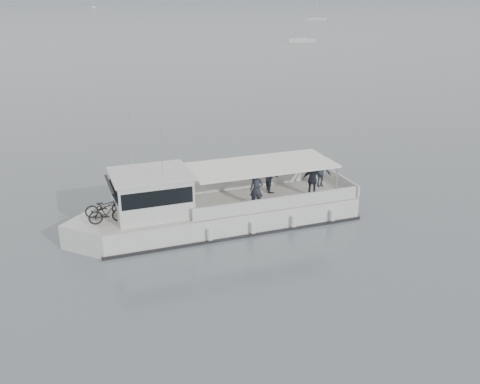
{
  "coord_description": "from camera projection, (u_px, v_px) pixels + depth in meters",
  "views": [
    {
      "loc": [
        0.69,
        -24.5,
        10.37
      ],
      "look_at": [
        2.77,
        -1.63,
        1.6
      ],
      "focal_mm": 40.0,
      "sensor_mm": 36.0,
      "label": 1
    }
  ],
  "objects": [
    {
      "name": "ground",
      "position": [
        181.0,
        212.0,
        26.44
      ],
      "size": [
        1400.0,
        1400.0,
        0.0
      ],
      "primitive_type": "plane",
      "color": "#545E63",
      "rests_on": "ground"
    },
    {
      "name": "tour_boat",
      "position": [
        205.0,
        209.0,
        24.39
      ],
      "size": [
        13.6,
        6.33,
        5.71
      ],
      "rotation": [
        0.0,
        0.0,
        0.26
      ],
      "color": "white",
      "rests_on": "ground"
    },
    {
      "name": "moored_fleet",
      "position": [
        47.0,
        17.0,
        201.93
      ],
      "size": [
        367.38,
        262.93,
        10.66
      ],
      "color": "white",
      "rests_on": "ground"
    }
  ]
}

